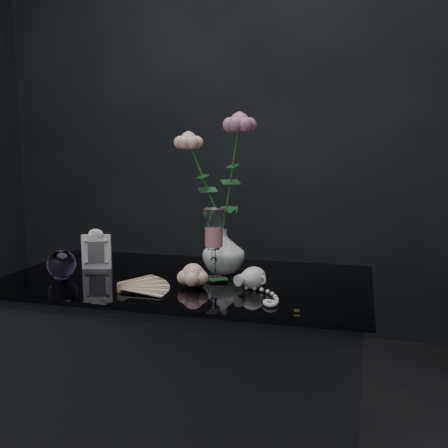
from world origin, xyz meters
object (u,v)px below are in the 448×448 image
(wine_glass, at_px, (214,245))
(picture_frame, at_px, (96,249))
(pearl_jar, at_px, (254,277))
(paperweight, at_px, (61,264))
(loose_rose, at_px, (193,275))
(vase, at_px, (223,251))

(wine_glass, bearing_deg, picture_frame, 174.38)
(wine_glass, height_order, pearl_jar, wine_glass)
(picture_frame, distance_m, paperweight, 0.14)
(paperweight, distance_m, loose_rose, 0.40)
(wine_glass, relative_size, picture_frame, 1.64)
(wine_glass, relative_size, paperweight, 2.48)
(paperweight, xyz_separation_m, pearl_jar, (0.56, 0.03, -0.01))
(vase, relative_size, pearl_jar, 0.61)
(vase, height_order, loose_rose, vase)
(vase, bearing_deg, wine_glass, -92.15)
(wine_glass, distance_m, loose_rose, 0.11)
(vase, bearing_deg, pearl_jar, -50.44)
(picture_frame, distance_m, pearl_jar, 0.53)
(wine_glass, xyz_separation_m, paperweight, (-0.43, -0.09, -0.06))
(vase, relative_size, wine_glass, 0.65)
(vase, distance_m, pearl_jar, 0.20)
(paperweight, relative_size, pearl_jar, 0.38)
(picture_frame, relative_size, paperweight, 1.52)
(loose_rose, height_order, pearl_jar, same)
(vase, bearing_deg, picture_frame, -171.98)
(vase, relative_size, picture_frame, 1.06)
(wine_glass, xyz_separation_m, pearl_jar, (0.13, -0.06, -0.07))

